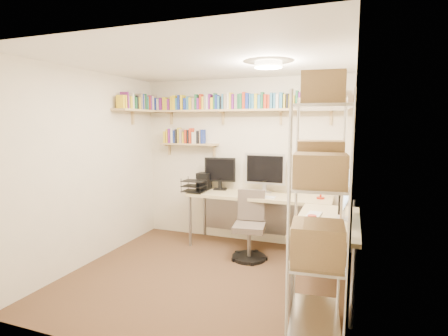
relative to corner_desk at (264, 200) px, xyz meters
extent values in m
plane|color=#4D2F21|center=(-0.50, -0.95, -0.79)|extent=(3.20, 3.20, 0.00)
cube|color=beige|center=(-0.50, 0.55, 0.46)|extent=(3.20, 0.04, 2.50)
cube|color=beige|center=(-2.10, -0.95, 0.46)|extent=(0.04, 3.00, 2.50)
cube|color=beige|center=(1.10, -0.95, 0.46)|extent=(0.04, 3.00, 2.50)
cube|color=beige|center=(-0.50, -2.45, 0.46)|extent=(3.20, 0.04, 2.50)
cube|color=white|center=(-0.50, -0.95, 1.71)|extent=(3.20, 3.00, 0.04)
cube|color=silver|center=(1.09, -0.40, 0.76)|extent=(0.01, 0.30, 0.42)
cube|color=silver|center=(1.09, -0.80, 0.71)|extent=(0.01, 0.28, 0.38)
cylinder|color=#FFEAC6|center=(0.20, -0.75, 1.67)|extent=(0.30, 0.30, 0.06)
cube|color=tan|center=(-0.50, 0.43, 1.23)|extent=(3.05, 0.25, 0.03)
cube|color=tan|center=(-1.98, 0.00, 1.23)|extent=(0.25, 1.00, 0.03)
cube|color=tan|center=(-1.35, 0.45, 0.71)|extent=(0.95, 0.20, 0.02)
cube|color=tan|center=(-1.70, 0.49, 1.16)|extent=(0.03, 0.20, 0.20)
cube|color=tan|center=(-0.80, 0.49, 1.16)|extent=(0.03, 0.20, 0.20)
cube|color=tan|center=(0.10, 0.49, 1.16)|extent=(0.03, 0.20, 0.20)
cube|color=tan|center=(0.80, 0.49, 1.16)|extent=(0.03, 0.20, 0.20)
cube|color=gray|center=(-1.96, 0.43, 1.37)|extent=(0.04, 0.12, 0.25)
cube|color=navy|center=(-1.90, 0.43, 1.34)|extent=(0.04, 0.14, 0.20)
cube|color=beige|center=(-1.86, 0.43, 1.33)|extent=(0.03, 0.14, 0.18)
cube|color=#722079|center=(-1.81, 0.43, 1.34)|extent=(0.04, 0.13, 0.20)
cube|color=gold|center=(-1.75, 0.43, 1.34)|extent=(0.04, 0.12, 0.21)
cube|color=gold|center=(-1.71, 0.43, 1.33)|extent=(0.04, 0.12, 0.18)
cube|color=#722079|center=(-1.67, 0.43, 1.33)|extent=(0.03, 0.14, 0.17)
cube|color=gold|center=(-1.61, 0.43, 1.35)|extent=(0.04, 0.12, 0.22)
cube|color=yellow|center=(-1.56, 0.43, 1.36)|extent=(0.04, 0.14, 0.23)
cube|color=teal|center=(-1.52, 0.43, 1.33)|extent=(0.03, 0.14, 0.18)
cube|color=navy|center=(-1.48, 0.43, 1.36)|extent=(0.03, 0.15, 0.23)
cube|color=yellow|center=(-1.43, 0.43, 1.36)|extent=(0.03, 0.14, 0.23)
cube|color=navy|center=(-1.38, 0.43, 1.33)|extent=(0.04, 0.12, 0.18)
cube|color=teal|center=(-1.33, 0.43, 1.34)|extent=(0.04, 0.11, 0.20)
cube|color=gold|center=(-1.28, 0.43, 1.33)|extent=(0.03, 0.15, 0.19)
cube|color=gray|center=(-1.24, 0.43, 1.33)|extent=(0.04, 0.12, 0.18)
cube|color=#206239|center=(-1.19, 0.43, 1.36)|extent=(0.04, 0.12, 0.24)
cube|color=#722079|center=(-1.15, 0.43, 1.33)|extent=(0.03, 0.14, 0.18)
cube|color=#BB3418|center=(-1.12, 0.43, 1.36)|extent=(0.03, 0.11, 0.24)
cube|color=gold|center=(-1.08, 0.43, 1.34)|extent=(0.03, 0.12, 0.20)
cube|color=gray|center=(-1.04, 0.43, 1.34)|extent=(0.02, 0.12, 0.21)
cube|color=beige|center=(-1.00, 0.43, 1.35)|extent=(0.03, 0.13, 0.22)
cube|color=#722079|center=(-0.97, 0.43, 1.36)|extent=(0.02, 0.14, 0.23)
cube|color=yellow|center=(-0.93, 0.43, 1.33)|extent=(0.04, 0.12, 0.18)
cube|color=#206239|center=(-0.89, 0.43, 1.36)|extent=(0.03, 0.11, 0.25)
cube|color=navy|center=(-0.86, 0.43, 1.35)|extent=(0.03, 0.13, 0.22)
cube|color=teal|center=(-0.82, 0.43, 1.34)|extent=(0.03, 0.13, 0.20)
cube|color=black|center=(-0.78, 0.43, 1.33)|extent=(0.02, 0.12, 0.18)
cube|color=teal|center=(-0.75, 0.43, 1.36)|extent=(0.02, 0.15, 0.23)
cube|color=gray|center=(-0.71, 0.43, 1.35)|extent=(0.04, 0.15, 0.23)
cube|color=beige|center=(-0.67, 0.43, 1.36)|extent=(0.04, 0.11, 0.25)
cube|color=gold|center=(-0.63, 0.43, 1.36)|extent=(0.03, 0.13, 0.25)
cube|color=#722079|center=(-0.59, 0.43, 1.35)|extent=(0.03, 0.14, 0.22)
cube|color=gray|center=(-0.54, 0.43, 1.35)|extent=(0.04, 0.13, 0.21)
cube|color=#206239|center=(-0.51, 0.43, 1.35)|extent=(0.02, 0.12, 0.22)
cube|color=#206239|center=(-0.47, 0.43, 1.36)|extent=(0.04, 0.12, 0.23)
cube|color=#BB3418|center=(-0.42, 0.43, 1.36)|extent=(0.04, 0.13, 0.25)
cube|color=navy|center=(-0.37, 0.43, 1.36)|extent=(0.04, 0.14, 0.23)
cube|color=teal|center=(-0.32, 0.43, 1.35)|extent=(0.02, 0.15, 0.22)
cube|color=teal|center=(-0.29, 0.43, 1.35)|extent=(0.04, 0.12, 0.22)
cube|color=gold|center=(-0.24, 0.43, 1.35)|extent=(0.04, 0.14, 0.22)
cube|color=teal|center=(-0.19, 0.43, 1.34)|extent=(0.04, 0.13, 0.20)
cube|color=#206239|center=(-0.15, 0.43, 1.36)|extent=(0.03, 0.11, 0.24)
cube|color=#BB3418|center=(-0.10, 0.43, 1.34)|extent=(0.04, 0.12, 0.21)
cube|color=#BB3418|center=(-0.05, 0.43, 1.34)|extent=(0.03, 0.12, 0.20)
cube|color=teal|center=(-0.01, 0.43, 1.35)|extent=(0.04, 0.13, 0.22)
cube|color=teal|center=(0.03, 0.43, 1.35)|extent=(0.03, 0.13, 0.22)
cube|color=beige|center=(0.07, 0.43, 1.35)|extent=(0.04, 0.12, 0.21)
cube|color=teal|center=(0.12, 0.43, 1.35)|extent=(0.04, 0.12, 0.23)
cube|color=gold|center=(0.17, 0.43, 1.34)|extent=(0.03, 0.13, 0.20)
cube|color=black|center=(0.21, 0.43, 1.34)|extent=(0.03, 0.15, 0.21)
cube|color=gold|center=(0.25, 0.43, 1.34)|extent=(0.03, 0.13, 0.19)
cube|color=gold|center=(0.30, 0.43, 1.33)|extent=(0.04, 0.13, 0.18)
cube|color=#206239|center=(0.34, 0.43, 1.36)|extent=(0.03, 0.13, 0.24)
cube|color=#722079|center=(0.39, 0.43, 1.35)|extent=(0.04, 0.12, 0.22)
cube|color=teal|center=(0.43, 0.43, 1.34)|extent=(0.04, 0.12, 0.20)
cube|color=yellow|center=(0.48, 0.43, 1.34)|extent=(0.03, 0.15, 0.21)
cube|color=gold|center=(0.51, 0.43, 1.34)|extent=(0.02, 0.13, 0.19)
cube|color=#206239|center=(0.55, 0.43, 1.34)|extent=(0.04, 0.14, 0.20)
cube|color=teal|center=(0.59, 0.43, 1.35)|extent=(0.02, 0.13, 0.21)
cube|color=teal|center=(0.62, 0.43, 1.36)|extent=(0.02, 0.12, 0.25)
cube|color=#BB3418|center=(0.65, 0.43, 1.35)|extent=(0.02, 0.14, 0.22)
cube|color=beige|center=(0.70, 0.43, 1.36)|extent=(0.04, 0.11, 0.23)
cube|color=black|center=(0.74, 0.43, 1.36)|extent=(0.03, 0.12, 0.24)
cube|color=gray|center=(0.78, 0.43, 1.36)|extent=(0.03, 0.14, 0.23)
cube|color=gray|center=(0.81, 0.43, 1.36)|extent=(0.03, 0.13, 0.23)
cube|color=black|center=(0.86, 0.43, 1.34)|extent=(0.04, 0.12, 0.20)
cube|color=teal|center=(0.91, 0.43, 1.37)|extent=(0.04, 0.15, 0.25)
cube|color=#BB3418|center=(0.96, 0.43, 1.34)|extent=(0.03, 0.15, 0.20)
cube|color=yellow|center=(-1.98, -0.42, 1.33)|extent=(0.12, 0.04, 0.19)
cube|color=yellow|center=(-1.98, -0.38, 1.34)|extent=(0.13, 0.03, 0.19)
cube|color=#722079|center=(-1.98, -0.33, 1.36)|extent=(0.14, 0.02, 0.24)
cube|color=gray|center=(-1.98, -0.29, 1.33)|extent=(0.11, 0.03, 0.17)
cube|color=yellow|center=(-1.98, -0.25, 1.33)|extent=(0.13, 0.04, 0.18)
cube|color=beige|center=(-1.98, -0.20, 1.35)|extent=(0.13, 0.04, 0.23)
cube|color=#206239|center=(-1.98, -0.17, 1.35)|extent=(0.12, 0.02, 0.21)
cube|color=#206239|center=(-1.98, -0.13, 1.33)|extent=(0.13, 0.03, 0.17)
cube|color=black|center=(-1.98, -0.08, 1.34)|extent=(0.12, 0.03, 0.20)
cube|color=gold|center=(-1.98, -0.04, 1.33)|extent=(0.13, 0.04, 0.18)
cube|color=gray|center=(-1.98, 0.01, 1.36)|extent=(0.14, 0.04, 0.24)
cube|color=navy|center=(-1.98, 0.05, 1.36)|extent=(0.14, 0.04, 0.24)
cube|color=gray|center=(-1.98, 0.09, 1.35)|extent=(0.12, 0.03, 0.22)
cube|color=#206239|center=(-1.98, 0.12, 1.36)|extent=(0.14, 0.03, 0.24)
cube|color=#206239|center=(-1.98, 0.16, 1.33)|extent=(0.14, 0.03, 0.17)
cube|color=teal|center=(-1.98, 0.20, 1.35)|extent=(0.12, 0.02, 0.21)
cube|color=#BB3418|center=(-1.98, 0.23, 1.35)|extent=(0.13, 0.04, 0.22)
cube|color=#722079|center=(-1.98, 0.27, 1.36)|extent=(0.12, 0.04, 0.23)
cube|color=beige|center=(-1.98, 0.32, 1.35)|extent=(0.14, 0.04, 0.22)
cube|color=beige|center=(-1.98, 0.37, 1.33)|extent=(0.12, 0.04, 0.18)
cube|color=gray|center=(-1.98, 0.42, 1.35)|extent=(0.12, 0.04, 0.22)
cube|color=gold|center=(-1.76, 0.45, 0.81)|extent=(0.03, 0.14, 0.19)
cube|color=yellow|center=(-1.72, 0.45, 0.83)|extent=(0.03, 0.13, 0.22)
cube|color=#722079|center=(-1.68, 0.45, 0.83)|extent=(0.04, 0.14, 0.23)
cube|color=beige|center=(-1.63, 0.45, 0.84)|extent=(0.03, 0.13, 0.24)
cube|color=navy|center=(-1.59, 0.45, 0.82)|extent=(0.04, 0.12, 0.21)
cube|color=black|center=(-1.55, 0.45, 0.83)|extent=(0.03, 0.15, 0.22)
cube|color=gold|center=(-1.52, 0.45, 0.84)|extent=(0.02, 0.11, 0.25)
cube|color=gray|center=(-1.47, 0.45, 0.83)|extent=(0.04, 0.13, 0.23)
cube|color=gold|center=(-1.43, 0.45, 0.81)|extent=(0.02, 0.12, 0.18)
cube|color=#BB3418|center=(-1.39, 0.45, 0.83)|extent=(0.04, 0.12, 0.21)
cube|color=black|center=(-1.34, 0.45, 0.82)|extent=(0.03, 0.13, 0.21)
cube|color=#BB3418|center=(-1.30, 0.45, 0.84)|extent=(0.03, 0.15, 0.24)
cube|color=beige|center=(-1.25, 0.45, 0.81)|extent=(0.04, 0.13, 0.18)
cube|color=beige|center=(-1.21, 0.45, 0.82)|extent=(0.03, 0.12, 0.21)
cube|color=black|center=(-1.18, 0.45, 0.82)|extent=(0.03, 0.14, 0.20)
cube|color=gray|center=(-1.14, 0.45, 0.83)|extent=(0.02, 0.12, 0.22)
cube|color=navy|center=(-1.10, 0.45, 0.83)|extent=(0.03, 0.14, 0.22)
cube|color=beige|center=(-0.15, 0.27, -0.01)|extent=(2.06, 0.65, 0.04)
cube|color=beige|center=(0.88, -0.78, -0.01)|extent=(0.65, 1.41, 0.04)
cylinder|color=gray|center=(-1.13, 0.00, -0.41)|extent=(0.04, 0.04, 0.76)
cylinder|color=gray|center=(-1.13, 0.55, -0.41)|extent=(0.04, 0.04, 0.76)
cylinder|color=gray|center=(1.15, 0.55, -0.41)|extent=(0.04, 0.04, 0.76)
cylinder|color=gray|center=(0.61, -1.43, -0.41)|extent=(0.04, 0.04, 0.76)
cylinder|color=gray|center=(1.15, -1.43, -0.41)|extent=(0.04, 0.04, 0.76)
cube|color=gray|center=(-0.15, 0.56, -0.36)|extent=(1.96, 0.02, 0.60)
cube|color=silver|center=(-0.10, 0.40, 0.37)|extent=(0.60, 0.03, 0.46)
cube|color=black|center=(-0.10, 0.38, 0.37)|extent=(0.54, 0.00, 0.39)
cube|color=black|center=(-0.80, 0.40, 0.33)|extent=(0.48, 0.03, 0.37)
cube|color=black|center=(1.03, -0.73, 0.35)|extent=(0.03, 0.63, 0.41)
cube|color=silver|center=(1.01, -0.73, 0.35)|extent=(0.00, 0.57, 0.35)
cube|color=white|center=(-0.10, 0.08, 0.02)|extent=(0.46, 0.14, 0.02)
cube|color=white|center=(0.72, -0.73, 0.02)|extent=(0.14, 0.43, 0.02)
cylinder|color=#A4210E|center=(0.72, 0.27, 0.02)|extent=(0.11, 0.11, 0.02)
cylinder|color=#A4210E|center=(0.72, 0.27, 0.18)|extent=(0.03, 0.03, 0.30)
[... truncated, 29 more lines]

